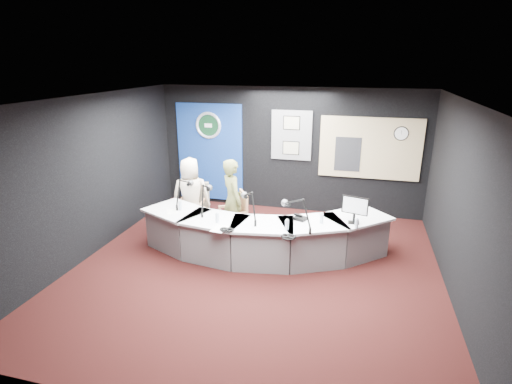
% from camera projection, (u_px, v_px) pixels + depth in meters
% --- Properties ---
extents(ground, '(6.00, 6.00, 0.00)m').
position_uv_depth(ground, '(256.00, 269.00, 6.71)').
color(ground, black).
rests_on(ground, ground).
extents(ceiling, '(6.00, 6.00, 0.02)m').
position_uv_depth(ceiling, '(255.00, 100.00, 5.82)').
color(ceiling, silver).
rests_on(ceiling, ground).
extents(wall_back, '(6.00, 0.02, 2.80)m').
position_uv_depth(wall_back, '(289.00, 150.00, 9.02)').
color(wall_back, black).
rests_on(wall_back, ground).
extents(wall_front, '(6.00, 0.02, 2.80)m').
position_uv_depth(wall_front, '(169.00, 293.00, 3.51)').
color(wall_front, black).
rests_on(wall_front, ground).
extents(wall_left, '(0.02, 6.00, 2.80)m').
position_uv_depth(wall_left, '(90.00, 177.00, 6.98)').
color(wall_left, black).
rests_on(wall_left, ground).
extents(wall_right, '(0.02, 6.00, 2.80)m').
position_uv_depth(wall_right, '(464.00, 207.00, 5.55)').
color(wall_right, black).
rests_on(wall_right, ground).
extents(broadcast_desk, '(4.50, 1.90, 0.75)m').
position_uv_depth(broadcast_desk, '(261.00, 235.00, 7.11)').
color(broadcast_desk, silver).
rests_on(broadcast_desk, ground).
extents(backdrop_panel, '(1.60, 0.05, 2.30)m').
position_uv_depth(backdrop_panel, '(210.00, 152.00, 9.49)').
color(backdrop_panel, navy).
rests_on(backdrop_panel, wall_back).
extents(agency_seal, '(0.63, 0.07, 0.63)m').
position_uv_depth(agency_seal, '(208.00, 125.00, 9.25)').
color(agency_seal, silver).
rests_on(agency_seal, backdrop_panel).
extents(seal_center, '(0.48, 0.01, 0.48)m').
position_uv_depth(seal_center, '(208.00, 125.00, 9.26)').
color(seal_center, '#0E341B').
rests_on(seal_center, backdrop_panel).
extents(pinboard, '(0.90, 0.04, 1.10)m').
position_uv_depth(pinboard, '(291.00, 135.00, 8.87)').
color(pinboard, slate).
rests_on(pinboard, wall_back).
extents(framed_photo_upper, '(0.34, 0.02, 0.27)m').
position_uv_depth(framed_photo_upper, '(292.00, 123.00, 8.75)').
color(framed_photo_upper, gray).
rests_on(framed_photo_upper, pinboard).
extents(framed_photo_lower, '(0.34, 0.02, 0.27)m').
position_uv_depth(framed_photo_lower, '(291.00, 148.00, 8.93)').
color(framed_photo_lower, gray).
rests_on(framed_photo_lower, pinboard).
extents(booth_window_frame, '(2.12, 0.06, 1.32)m').
position_uv_depth(booth_window_frame, '(370.00, 148.00, 8.53)').
color(booth_window_frame, tan).
rests_on(booth_window_frame, wall_back).
extents(booth_glow, '(2.00, 0.02, 1.20)m').
position_uv_depth(booth_glow, '(370.00, 148.00, 8.52)').
color(booth_glow, beige).
rests_on(booth_glow, booth_window_frame).
extents(equipment_rack, '(0.55, 0.02, 0.75)m').
position_uv_depth(equipment_rack, '(348.00, 154.00, 8.65)').
color(equipment_rack, black).
rests_on(equipment_rack, booth_window_frame).
extents(wall_clock, '(0.28, 0.01, 0.28)m').
position_uv_depth(wall_clock, '(401.00, 134.00, 8.24)').
color(wall_clock, white).
rests_on(wall_clock, booth_window_frame).
extents(armchair_left, '(0.69, 0.69, 1.05)m').
position_uv_depth(armchair_left, '(192.00, 206.00, 8.08)').
color(armchair_left, tan).
rests_on(armchair_left, ground).
extents(armchair_right, '(0.76, 0.76, 0.98)m').
position_uv_depth(armchair_right, '(233.00, 217.00, 7.65)').
color(armchair_right, tan).
rests_on(armchair_right, ground).
extents(draped_jacket, '(0.51, 0.18, 0.70)m').
position_uv_depth(draped_jacket, '(197.00, 198.00, 8.27)').
color(draped_jacket, '#656155').
rests_on(draped_jacket, armchair_left).
extents(person_man, '(0.88, 0.73, 1.53)m').
position_uv_depth(person_man, '(191.00, 195.00, 8.00)').
color(person_man, beige).
rests_on(person_man, ground).
extents(person_woman, '(0.68, 0.70, 1.62)m').
position_uv_depth(person_woman, '(232.00, 201.00, 7.55)').
color(person_woman, brown).
rests_on(person_woman, ground).
extents(computer_monitor, '(0.39, 0.13, 0.27)m').
position_uv_depth(computer_monitor, '(355.00, 205.00, 6.58)').
color(computer_monitor, black).
rests_on(computer_monitor, broadcast_desk).
extents(desk_phone, '(0.25, 0.23, 0.05)m').
position_uv_depth(desk_phone, '(300.00, 218.00, 6.82)').
color(desk_phone, black).
rests_on(desk_phone, broadcast_desk).
extents(headphones_near, '(0.24, 0.24, 0.04)m').
position_uv_depth(headphones_near, '(289.00, 236.00, 6.14)').
color(headphones_near, black).
rests_on(headphones_near, broadcast_desk).
extents(headphones_far, '(0.22, 0.22, 0.04)m').
position_uv_depth(headphones_far, '(227.00, 230.00, 6.38)').
color(headphones_far, black).
rests_on(headphones_far, broadcast_desk).
extents(paper_stack, '(0.30, 0.32, 0.00)m').
position_uv_depth(paper_stack, '(172.00, 212.00, 7.18)').
color(paper_stack, white).
rests_on(paper_stack, broadcast_desk).
extents(notepad, '(0.25, 0.33, 0.00)m').
position_uv_depth(notepad, '(220.00, 229.00, 6.46)').
color(notepad, white).
rests_on(notepad, broadcast_desk).
extents(boom_mic_a, '(0.16, 0.74, 0.60)m').
position_uv_depth(boom_mic_a, '(184.00, 190.00, 7.44)').
color(boom_mic_a, black).
rests_on(boom_mic_a, broadcast_desk).
extents(boom_mic_b, '(0.21, 0.73, 0.60)m').
position_uv_depth(boom_mic_b, '(206.00, 195.00, 7.13)').
color(boom_mic_b, black).
rests_on(boom_mic_b, broadcast_desk).
extents(boom_mic_c, '(0.46, 0.64, 0.60)m').
position_uv_depth(boom_mic_c, '(250.00, 203.00, 6.75)').
color(boom_mic_c, black).
rests_on(boom_mic_c, broadcast_desk).
extents(boom_mic_d, '(0.60, 0.51, 0.60)m').
position_uv_depth(boom_mic_d, '(297.00, 210.00, 6.41)').
color(boom_mic_d, black).
rests_on(boom_mic_d, broadcast_desk).
extents(water_bottles, '(3.19, 0.47, 0.18)m').
position_uv_depth(water_bottles, '(261.00, 217.00, 6.71)').
color(water_bottles, silver).
rests_on(water_bottles, broadcast_desk).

